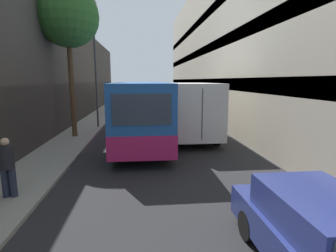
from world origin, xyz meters
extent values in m
plane|color=#232326|center=(0.00, 15.00, 0.00)|extent=(150.00, 150.00, 0.00)
cube|color=gray|center=(-4.76, 15.00, 0.06)|extent=(2.15, 60.00, 0.11)
cube|color=#423D38|center=(-7.03, 15.00, 3.83)|extent=(2.40, 60.00, 7.65)
cube|color=black|center=(-6.37, 15.00, 1.53)|extent=(1.08, 60.00, 3.06)
cube|color=#A89E89|center=(5.48, 15.00, 6.07)|extent=(2.40, 60.00, 12.13)
cube|color=#333D47|center=(4.82, 15.00, 3.03)|extent=(1.08, 60.00, 0.70)
cube|color=#333D47|center=(4.82, 15.00, 5.70)|extent=(1.08, 60.00, 0.70)
cube|color=navy|center=(1.99, 5.00, 0.55)|extent=(1.70, 3.95, 0.62)
cube|color=navy|center=(1.99, 5.10, 1.15)|extent=(1.50, 2.17, 0.57)
cylinder|color=black|center=(1.20, 6.19, 0.30)|extent=(0.16, 0.60, 0.60)
cylinder|color=black|center=(2.77, 6.19, 0.30)|extent=(0.16, 0.60, 0.60)
cube|color=#1E519E|center=(-0.92, 15.47, 1.79)|extent=(2.50, 10.12, 2.72)
cube|color=#B21E5B|center=(-0.92, 15.47, 0.88)|extent=(2.53, 10.14, 0.90)
cube|color=#2D3847|center=(-0.92, 15.47, 2.19)|extent=(2.54, 9.31, 0.87)
cube|color=#2D3847|center=(-0.92, 10.39, 2.26)|extent=(2.05, 0.04, 1.09)
cylinder|color=black|center=(-2.02, 18.60, 0.50)|extent=(0.24, 1.00, 1.00)
cylinder|color=black|center=(0.18, 18.60, 0.50)|extent=(0.24, 1.00, 1.00)
cylinder|color=black|center=(-2.02, 12.33, 0.50)|extent=(0.24, 1.00, 1.00)
cylinder|color=black|center=(0.18, 12.33, 0.50)|extent=(0.24, 1.00, 1.00)
cube|color=silver|center=(1.75, 19.42, 1.44)|extent=(2.28, 2.17, 2.06)
cube|color=silver|center=(1.75, 15.55, 1.76)|extent=(2.37, 5.58, 2.70)
cube|color=#4C4C4C|center=(1.75, 12.75, 1.76)|extent=(0.05, 0.02, 2.29)
cylinder|color=black|center=(0.68, 19.42, 0.48)|extent=(0.22, 0.96, 0.96)
cylinder|color=black|center=(2.82, 19.42, 0.48)|extent=(0.22, 0.96, 0.96)
cylinder|color=black|center=(0.68, 14.01, 0.48)|extent=(0.22, 0.96, 0.96)
cylinder|color=black|center=(2.82, 14.01, 0.48)|extent=(0.22, 0.96, 0.96)
cube|color=#BCBCC1|center=(-2.59, 27.25, 1.05)|extent=(1.95, 4.15, 1.58)
cube|color=#2D3847|center=(-2.59, 29.02, 1.32)|extent=(1.56, 0.04, 0.55)
cylinder|color=black|center=(-3.47, 28.46, 0.32)|extent=(0.16, 0.64, 0.64)
cylinder|color=black|center=(-1.71, 28.46, 0.32)|extent=(0.16, 0.64, 0.64)
cylinder|color=black|center=(-3.47, 26.05, 0.32)|extent=(0.16, 0.64, 0.64)
cylinder|color=black|center=(-1.71, 26.05, 0.32)|extent=(0.16, 0.64, 0.64)
cylinder|color=#23283D|center=(-4.64, 8.54, 0.51)|extent=(0.18, 0.18, 0.80)
cylinder|color=#23283D|center=(-4.44, 8.54, 0.51)|extent=(0.18, 0.18, 0.80)
cylinder|color=black|center=(-4.54, 8.54, 1.23)|extent=(0.37, 0.37, 0.63)
sphere|color=tan|center=(-4.54, 8.54, 1.65)|extent=(0.22, 0.22, 0.22)
cylinder|color=#38383D|center=(-3.93, 19.49, 4.04)|extent=(0.12, 0.12, 7.86)
cube|color=#38383D|center=(-3.93, 19.49, 8.10)|extent=(0.36, 0.80, 0.24)
cylinder|color=#4C3823|center=(-4.76, 16.51, 2.79)|extent=(0.28, 0.28, 5.36)
sphere|color=#285623|center=(-4.76, 16.51, 6.62)|extent=(3.29, 3.29, 3.29)
camera|label=1|loc=(-0.90, 1.41, 3.25)|focal=28.00mm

